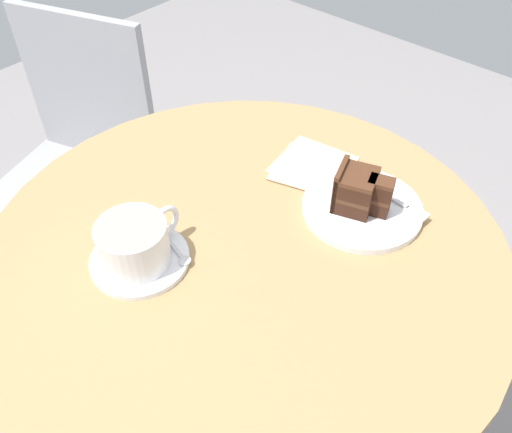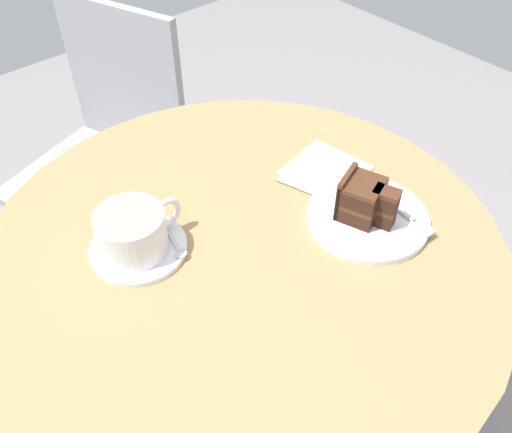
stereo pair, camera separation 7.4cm
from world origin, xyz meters
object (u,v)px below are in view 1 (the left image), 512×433
cake_slice (359,191)px  fork (398,202)px  teaspoon (177,250)px  coffee_cup (134,242)px  napkin (311,166)px  cafe_chair (79,154)px  saucer (140,259)px  cake_plate (362,208)px

cake_slice → fork: (0.05, -0.05, -0.03)m
teaspoon → cake_slice: bearing=73.9°
coffee_cup → napkin: size_ratio=0.86×
cake_slice → cafe_chair: cake_slice is taller
saucer → cake_slice: cake_slice is taller
saucer → fork: (0.35, -0.22, 0.01)m
teaspoon → coffee_cup: bearing=-109.6°
fork → teaspoon: bearing=-117.3°
coffee_cup → napkin: 0.35m
teaspoon → cafe_chair: bearing=175.5°
saucer → fork: bearing=-32.5°
cake_plate → cafe_chair: cafe_chair is taller
cafe_chair → teaspoon: bearing=-37.6°
teaspoon → cafe_chair: size_ratio=0.11×
teaspoon → cake_slice: 0.30m
cake_slice → napkin: size_ratio=0.61×
cake_plate → fork: 0.06m
saucer → napkin: saucer is taller
fork → cafe_chair: 0.89m
teaspoon → cake_plate: (0.26, -0.15, -0.00)m
teaspoon → fork: fork is taller
teaspoon → fork: bearing=71.6°
cake_plate → napkin: 0.13m
cake_slice → fork: cake_slice is taller
fork → saucer: bearing=-117.8°
coffee_cup → cake_slice: cake_slice is taller
fork → cafe_chair: bearing=-168.9°
saucer → cafe_chair: bearing=67.4°
napkin → teaspoon: bearing=175.6°
cake_slice → cafe_chair: 0.85m
cake_plate → cafe_chair: (-0.05, 0.80, -0.27)m
teaspoon → saucer: bearing=-111.9°
teaspoon → cake_plate: teaspoon is taller
fork → cafe_chair: size_ratio=0.17×
coffee_cup → fork: (0.35, -0.22, -0.03)m
saucer → cafe_chair: size_ratio=0.17×
cake_slice → fork: 0.08m
napkin → cafe_chair: 0.73m
coffee_cup → cake_plate: coffee_cup is taller
teaspoon → napkin: (0.30, -0.02, -0.01)m
coffee_cup → cake_slice: size_ratio=1.42×
cafe_chair → fork: bearing=-13.1°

